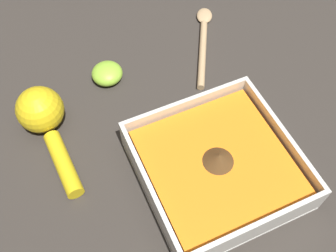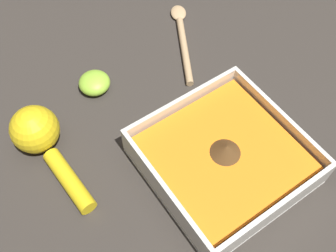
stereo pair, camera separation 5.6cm
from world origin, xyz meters
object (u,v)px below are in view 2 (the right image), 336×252
(lemon_half, at_px, (94,83))
(wooden_spoon, at_px, (182,37))
(square_dish, at_px, (223,159))
(lemon_squeezer, at_px, (40,137))

(lemon_half, distance_m, wooden_spoon, 0.18)
(square_dish, relative_size, wooden_spoon, 1.14)
(lemon_half, xyz_separation_m, wooden_spoon, (-0.01, 0.18, -0.01))
(lemon_squeezer, relative_size, wooden_spoon, 0.98)
(square_dish, xyz_separation_m, lemon_squeezer, (-0.17, -0.19, 0.01))
(wooden_spoon, bearing_deg, lemon_squeezer, 132.01)
(lemon_squeezer, bearing_deg, wooden_spoon, -80.56)
(wooden_spoon, bearing_deg, square_dish, -174.14)
(square_dish, height_order, lemon_squeezer, lemon_squeezer)
(lemon_half, bearing_deg, square_dish, 18.99)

